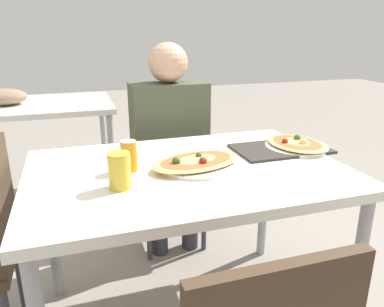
{
  "coord_description": "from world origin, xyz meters",
  "views": [
    {
      "loc": [
        -0.42,
        -1.37,
        1.31
      ],
      "look_at": [
        0.02,
        -0.0,
        0.83
      ],
      "focal_mm": 35.0,
      "sensor_mm": 36.0,
      "label": 1
    }
  ],
  "objects_px": {
    "chair_far_seated": "(166,162)",
    "drink_glass": "(119,171)",
    "pizza_main": "(197,163)",
    "soda_can": "(129,156)",
    "dining_table": "(187,184)",
    "person_seated": "(170,133)",
    "pizza_second": "(297,145)"
  },
  "relations": [
    {
      "from": "chair_far_seated",
      "to": "drink_glass",
      "type": "xyz_separation_m",
      "value": [
        -0.39,
        -0.89,
        0.32
      ]
    },
    {
      "from": "pizza_main",
      "to": "drink_glass",
      "type": "relative_size",
      "value": 3.34
    },
    {
      "from": "drink_glass",
      "to": "pizza_main",
      "type": "bearing_deg",
      "value": 19.66
    },
    {
      "from": "chair_far_seated",
      "to": "soda_can",
      "type": "xyz_separation_m",
      "value": [
        -0.33,
        -0.73,
        0.31
      ]
    },
    {
      "from": "dining_table",
      "to": "drink_glass",
      "type": "bearing_deg",
      "value": -157.26
    },
    {
      "from": "person_seated",
      "to": "pizza_main",
      "type": "height_order",
      "value": "person_seated"
    },
    {
      "from": "chair_far_seated",
      "to": "soda_can",
      "type": "bearing_deg",
      "value": 65.86
    },
    {
      "from": "person_seated",
      "to": "drink_glass",
      "type": "height_order",
      "value": "person_seated"
    },
    {
      "from": "chair_far_seated",
      "to": "pizza_main",
      "type": "bearing_deg",
      "value": 85.78
    },
    {
      "from": "dining_table",
      "to": "pizza_main",
      "type": "xyz_separation_m",
      "value": [
        0.04,
        -0.0,
        0.09
      ]
    },
    {
      "from": "dining_table",
      "to": "chair_far_seated",
      "type": "relative_size",
      "value": 1.4
    },
    {
      "from": "chair_far_seated",
      "to": "person_seated",
      "type": "bearing_deg",
      "value": 90.0
    },
    {
      "from": "soda_can",
      "to": "person_seated",
      "type": "bearing_deg",
      "value": 62.07
    },
    {
      "from": "dining_table",
      "to": "pizza_second",
      "type": "height_order",
      "value": "pizza_second"
    },
    {
      "from": "dining_table",
      "to": "person_seated",
      "type": "distance_m",
      "value": 0.66
    },
    {
      "from": "dining_table",
      "to": "pizza_second",
      "type": "distance_m",
      "value": 0.59
    },
    {
      "from": "dining_table",
      "to": "soda_can",
      "type": "xyz_separation_m",
      "value": [
        -0.23,
        0.04,
        0.14
      ]
    },
    {
      "from": "pizza_main",
      "to": "drink_glass",
      "type": "height_order",
      "value": "drink_glass"
    },
    {
      "from": "soda_can",
      "to": "drink_glass",
      "type": "height_order",
      "value": "drink_glass"
    },
    {
      "from": "drink_glass",
      "to": "pizza_second",
      "type": "height_order",
      "value": "drink_glass"
    },
    {
      "from": "dining_table",
      "to": "pizza_main",
      "type": "distance_m",
      "value": 0.1
    },
    {
      "from": "soda_can",
      "to": "drink_glass",
      "type": "distance_m",
      "value": 0.17
    },
    {
      "from": "drink_glass",
      "to": "pizza_second",
      "type": "relative_size",
      "value": 0.39
    },
    {
      "from": "soda_can",
      "to": "drink_glass",
      "type": "relative_size",
      "value": 0.95
    },
    {
      "from": "pizza_main",
      "to": "drink_glass",
      "type": "bearing_deg",
      "value": -160.34
    },
    {
      "from": "person_seated",
      "to": "drink_glass",
      "type": "xyz_separation_m",
      "value": [
        -0.39,
        -0.78,
        0.1
      ]
    },
    {
      "from": "pizza_main",
      "to": "dining_table",
      "type": "bearing_deg",
      "value": 174.71
    },
    {
      "from": "person_seated",
      "to": "pizza_second",
      "type": "xyz_separation_m",
      "value": [
        0.48,
        -0.57,
        0.05
      ]
    },
    {
      "from": "chair_far_seated",
      "to": "pizza_main",
      "type": "distance_m",
      "value": 0.82
    },
    {
      "from": "soda_can",
      "to": "drink_glass",
      "type": "xyz_separation_m",
      "value": [
        -0.06,
        -0.16,
        0.0
      ]
    },
    {
      "from": "dining_table",
      "to": "pizza_main",
      "type": "height_order",
      "value": "pizza_main"
    },
    {
      "from": "pizza_main",
      "to": "person_seated",
      "type": "bearing_deg",
      "value": 85.05
    }
  ]
}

